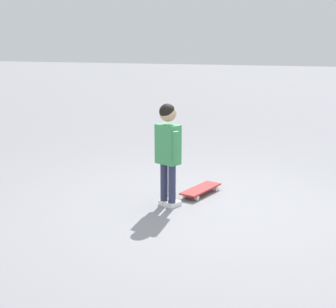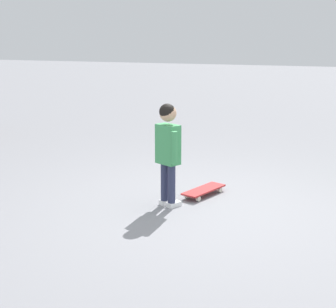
{
  "view_description": "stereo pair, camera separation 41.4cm",
  "coord_description": "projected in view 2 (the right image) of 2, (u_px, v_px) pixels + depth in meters",
  "views": [
    {
      "loc": [
        -4.85,
        -0.92,
        1.72
      ],
      "look_at": [
        -0.04,
        0.49,
        0.55
      ],
      "focal_mm": 54.76,
      "sensor_mm": 36.0,
      "label": 1
    },
    {
      "loc": [
        -4.71,
        -1.31,
        1.72
      ],
      "look_at": [
        -0.04,
        0.49,
        0.55
      ],
      "focal_mm": 54.76,
      "sensor_mm": 36.0,
      "label": 2
    }
  ],
  "objects": [
    {
      "name": "child_person",
      "position": [
        168.0,
        144.0,
        5.12
      ],
      "size": [
        0.34,
        0.28,
        1.06
      ],
      "color": "#2D3351",
      "rests_on": "ground"
    },
    {
      "name": "ground_plane",
      "position": [
        215.0,
        210.0,
        5.13
      ],
      "size": [
        50.0,
        50.0,
        0.0
      ],
      "primitive_type": "plane",
      "color": "gray"
    },
    {
      "name": "skateboard",
      "position": [
        204.0,
        190.0,
        5.61
      ],
      "size": [
        0.62,
        0.36,
        0.07
      ],
      "color": "#B22D2D",
      "rests_on": "ground"
    }
  ]
}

